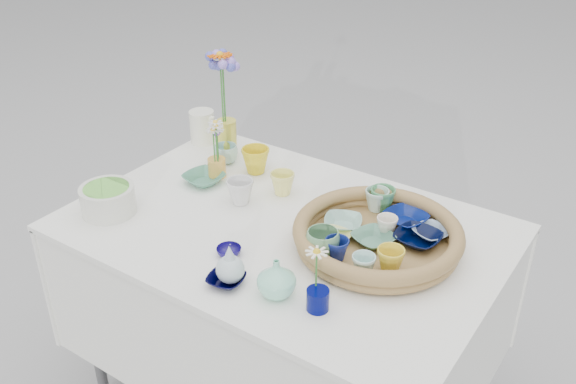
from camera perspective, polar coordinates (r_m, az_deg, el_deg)
The scene contains 32 objects.
wicker_tray at distance 1.80m, azimuth 7.96°, elevation -3.93°, with size 0.47×0.47×0.08m, color brown, non-canonical shape.
tray_ceramic_0 at distance 1.90m, azimuth 10.40°, elevation -2.34°, with size 0.12×0.12×0.03m, color navy.
tray_ceramic_1 at distance 1.82m, azimuth 11.46°, elevation -4.07°, with size 0.13×0.13×0.03m, color black.
tray_ceramic_2 at distance 1.69m, azimuth 9.08°, elevation -6.00°, with size 0.07×0.07×0.07m, color yellow.
tray_ceramic_3 at distance 1.80m, azimuth 7.59°, elevation -4.17°, with size 0.11×0.11×0.03m, color #50856B.
tray_ceramic_4 at distance 1.73m, azimuth 3.10°, elevation -4.52°, with size 0.09×0.09×0.07m, color #63996A.
tray_ceramic_5 at distance 1.86m, azimuth 4.91°, elevation -2.76°, with size 0.11×0.11×0.03m, color #83B3A1.
tray_ceramic_6 at distance 1.94m, azimuth 7.90°, elevation -0.71°, with size 0.07×0.07×0.07m, color #B3D5C3.
tray_ceramic_7 at distance 1.83m, azimuth 8.78°, elevation -2.99°, with size 0.06×0.06×0.06m, color white.
tray_ceramic_8 at distance 1.86m, azimuth 12.61°, elevation -3.57°, with size 0.10×0.10×0.02m, color #89A4C6.
tray_ceramic_9 at distance 1.72m, azimuth 4.36°, elevation -5.10°, with size 0.07×0.07×0.06m, color navy.
tray_ceramic_10 at distance 1.80m, azimuth 4.16°, elevation -4.01°, with size 0.09×0.09×0.02m, color #DCDF7C.
tray_ceramic_11 at distance 1.67m, azimuth 6.72°, elevation -6.50°, with size 0.06×0.06×0.06m, color silver.
tray_ceramic_12 at distance 1.95m, azimuth 8.40°, elevation -0.63°, with size 0.08×0.08×0.07m, color #458F59.
loose_ceramic_0 at distance 2.18m, azimuth -2.90°, elevation 2.82°, with size 0.10×0.10×0.09m, color yellow.
loose_ceramic_1 at distance 2.05m, azimuth -0.50°, elevation 0.77°, with size 0.08×0.08×0.07m, color #F1EC72.
loose_ceramic_2 at distance 2.14m, azimuth -7.48°, elevation 1.19°, with size 0.13×0.13×0.03m, color #478A6C.
loose_ceramic_3 at distance 2.00m, azimuth -4.28°, elevation 0.03°, with size 0.09×0.09×0.08m, color silver.
loose_ceramic_4 at distance 1.78m, azimuth -5.28°, elevation -5.26°, with size 0.07×0.07×0.02m, color #120A55.
loose_ceramic_5 at distance 2.25m, azimuth -5.53°, elevation 3.39°, with size 0.08×0.08×0.07m, color #9DCCC2.
loose_ceramic_6 at distance 1.67m, azimuth -5.52°, elevation -7.78°, with size 0.10×0.10×0.02m, color black.
fluted_bowl at distance 2.02m, azimuth -15.71°, elevation -0.67°, with size 0.17×0.17×0.09m, color silver, non-canonical shape.
bud_vase_paleblue at distance 1.65m, azimuth -5.19°, elevation -6.31°, with size 0.08×0.08×0.12m, color silver, non-canonical shape.
bud_vase_seafoam at distance 1.61m, azimuth -1.03°, elevation -7.65°, with size 0.10×0.10×0.10m, color #8EE7C3.
bud_vase_cobalt at distance 1.58m, azimuth 2.66°, elevation -9.53°, with size 0.06×0.06×0.06m, color #00054D.
single_daisy at distance 1.54m, azimuth 2.53°, elevation -6.87°, with size 0.06×0.06×0.12m, color white, non-canonical shape.
tall_vase_yellow at distance 2.30m, azimuth -5.44°, elevation 4.86°, with size 0.07×0.07×0.13m, color gold.
gerbera at distance 2.23m, azimuth -5.92°, elevation 9.09°, with size 0.10×0.10×0.26m, color #E25801, non-canonical shape.
hydrangea at distance 2.23m, azimuth -5.71°, elevation 8.71°, with size 0.08×0.08×0.29m, color #4C50BB, non-canonical shape.
white_pitcher at distance 2.41m, azimuth -7.63°, elevation 5.76°, with size 0.13×0.09×0.12m, color white, non-canonical shape.
daisy_cup at distance 2.17m, azimuth -6.34°, elevation 2.18°, with size 0.06×0.06×0.07m, color gold.
daisy_posy at distance 2.12m, azimuth -6.34°, elevation 4.68°, with size 0.08×0.08×0.15m, color white, non-canonical shape.
Camera 1 is at (0.91, -1.32, 1.79)m, focal length 40.00 mm.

